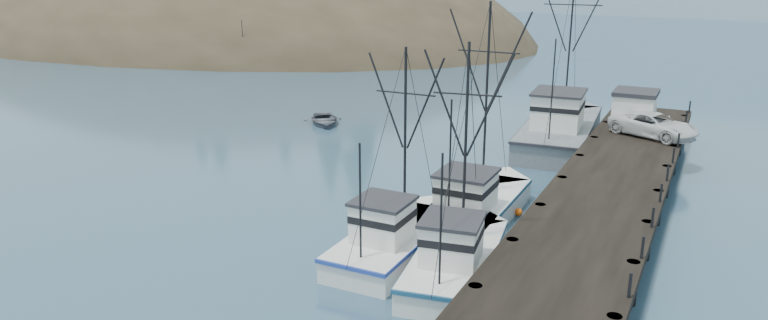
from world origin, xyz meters
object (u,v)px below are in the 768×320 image
trawler_mid (396,237)px  pier (608,189)px  trawler_far (475,205)px  motorboat (324,124)px  work_vessel (560,128)px  pier_shed (634,109)px  pickup_truck (654,125)px  trawler_near (458,256)px

trawler_mid → pier: bearing=48.5°
trawler_far → motorboat: (-19.30, 15.39, -0.82)m
work_vessel → pier_shed: bearing=-6.0°
trawler_mid → motorboat: trawler_mid is taller
pier_shed → motorboat: size_ratio=0.65×
work_vessel → pier_shed: size_ratio=5.24×
pickup_truck → motorboat: pickup_truck is taller
pier → trawler_mid: 12.95m
pier → trawler_mid: bearing=-131.5°
trawler_near → pier_shed: bearing=79.6°
trawler_near → pickup_truck: 23.22m
trawler_near → work_vessel: bearing=92.0°
pier_shed → motorboat: bearing=-175.0°
pier_shed → pickup_truck: pier_shed is taller
trawler_mid → pickup_truck: (9.61, 21.58, 2.02)m
pickup_truck → pier_shed: bearing=63.0°
trawler_mid → work_vessel: bearing=83.7°
trawler_far → motorboat: size_ratio=2.50×
pier → pickup_truck: pickup_truck is taller
trawler_near → motorboat: size_ratio=2.24×
trawler_far → pier_shed: bearing=71.3°
trawler_far → work_vessel: (0.61, 18.15, 0.41)m
pickup_truck → motorboat: bearing=114.7°
trawler_far → pickup_truck: (7.57, 15.57, 2.02)m
trawler_far → work_vessel: work_vessel is taller
trawler_mid → pier_shed: (7.99, 23.59, 2.60)m
pier → work_vessel: bearing=112.2°
trawler_near → pickup_truck: bearing=74.8°
trawler_near → trawler_far: (-1.49, 6.74, 0.00)m
pickup_truck → trawler_near: bearing=-171.0°
work_vessel → trawler_far: bearing=-91.9°
pier → trawler_mid: trawler_mid is taller
trawler_near → trawler_mid: 3.60m
trawler_far → pier_shed: (5.96, 17.59, 2.60)m
trawler_mid → pier_shed: bearing=71.3°
trawler_near → work_vessel: size_ratio=0.66×
trawler_far → motorboat: trawler_far is taller
trawler_near → pickup_truck: trawler_near is taller
trawler_near → trawler_far: trawler_far is taller
work_vessel → motorboat: bearing=-172.1°
work_vessel → pier_shed: 5.80m
pickup_truck → motorboat: (-26.87, -0.18, -2.84)m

